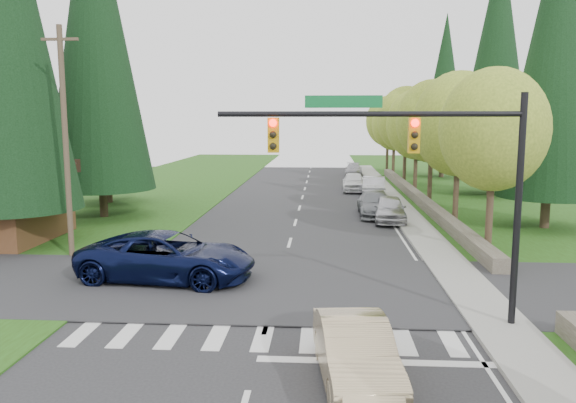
# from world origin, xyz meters

# --- Properties ---
(ground) EXTENTS (120.00, 120.00, 0.00)m
(ground) POSITION_xyz_m (0.00, 0.00, 0.00)
(ground) COLOR #28282B
(ground) RESTS_ON ground
(grass_east) EXTENTS (14.00, 110.00, 0.06)m
(grass_east) POSITION_xyz_m (13.00, 20.00, 0.03)
(grass_east) COLOR #254512
(grass_east) RESTS_ON ground
(grass_west) EXTENTS (14.00, 110.00, 0.06)m
(grass_west) POSITION_xyz_m (-13.00, 20.00, 0.03)
(grass_west) COLOR #254512
(grass_west) RESTS_ON ground
(cross_street) EXTENTS (120.00, 8.00, 0.10)m
(cross_street) POSITION_xyz_m (0.00, 8.00, 0.00)
(cross_street) COLOR #28282B
(cross_street) RESTS_ON ground
(sidewalk_east) EXTENTS (1.80, 80.00, 0.13)m
(sidewalk_east) POSITION_xyz_m (6.90, 22.00, 0.07)
(sidewalk_east) COLOR gray
(sidewalk_east) RESTS_ON ground
(curb_east) EXTENTS (0.20, 80.00, 0.13)m
(curb_east) POSITION_xyz_m (6.05, 22.00, 0.07)
(curb_east) COLOR gray
(curb_east) RESTS_ON ground
(stone_wall_north) EXTENTS (0.70, 40.00, 0.70)m
(stone_wall_north) POSITION_xyz_m (8.60, 30.00, 0.35)
(stone_wall_north) COLOR #4C4438
(stone_wall_north) RESTS_ON ground
(traffic_signal) EXTENTS (8.70, 0.37, 6.80)m
(traffic_signal) POSITION_xyz_m (4.37, 4.50, 4.98)
(traffic_signal) COLOR black
(traffic_signal) RESTS_ON ground
(utility_pole) EXTENTS (1.60, 0.24, 10.00)m
(utility_pole) POSITION_xyz_m (-9.50, 12.00, 5.14)
(utility_pole) COLOR #473828
(utility_pole) RESTS_ON ground
(decid_tree_0) EXTENTS (4.80, 4.80, 8.37)m
(decid_tree_0) POSITION_xyz_m (9.20, 14.00, 5.60)
(decid_tree_0) COLOR #38281C
(decid_tree_0) RESTS_ON ground
(decid_tree_1) EXTENTS (5.20, 5.20, 8.80)m
(decid_tree_1) POSITION_xyz_m (9.30, 21.00, 5.80)
(decid_tree_1) COLOR #38281C
(decid_tree_1) RESTS_ON ground
(decid_tree_2) EXTENTS (5.00, 5.00, 8.82)m
(decid_tree_2) POSITION_xyz_m (9.10, 28.00, 5.93)
(decid_tree_2) COLOR #38281C
(decid_tree_2) RESTS_ON ground
(decid_tree_3) EXTENTS (5.00, 5.00, 8.55)m
(decid_tree_3) POSITION_xyz_m (9.20, 35.00, 5.66)
(decid_tree_3) COLOR #38281C
(decid_tree_3) RESTS_ON ground
(decid_tree_4) EXTENTS (5.40, 5.40, 9.18)m
(decid_tree_4) POSITION_xyz_m (9.30, 42.00, 6.06)
(decid_tree_4) COLOR #38281C
(decid_tree_4) RESTS_ON ground
(decid_tree_5) EXTENTS (4.80, 4.80, 8.30)m
(decid_tree_5) POSITION_xyz_m (9.10, 49.00, 5.53)
(decid_tree_5) COLOR #38281C
(decid_tree_5) RESTS_ON ground
(decid_tree_6) EXTENTS (5.20, 5.20, 8.86)m
(decid_tree_6) POSITION_xyz_m (9.20, 56.00, 5.86)
(decid_tree_6) COLOR #38281C
(decid_tree_6) RESTS_ON ground
(conifer_w_a) EXTENTS (6.12, 6.12, 19.80)m
(conifer_w_a) POSITION_xyz_m (-13.00, 14.00, 10.79)
(conifer_w_a) COLOR #38281C
(conifer_w_a) RESTS_ON ground
(conifer_w_c) EXTENTS (6.46, 6.46, 20.80)m
(conifer_w_c) POSITION_xyz_m (-12.00, 22.00, 11.29)
(conifer_w_c) COLOR #38281C
(conifer_w_c) RESTS_ON ground
(conifer_w_e) EXTENTS (5.78, 5.78, 18.80)m
(conifer_w_e) POSITION_xyz_m (-14.00, 28.00, 10.29)
(conifer_w_e) COLOR #38281C
(conifer_w_e) RESTS_ON ground
(conifer_e_a) EXTENTS (5.44, 5.44, 17.80)m
(conifer_e_a) POSITION_xyz_m (14.00, 20.00, 9.79)
(conifer_e_a) COLOR #38281C
(conifer_e_a) RESTS_ON ground
(conifer_e_b) EXTENTS (6.12, 6.12, 19.80)m
(conifer_e_b) POSITION_xyz_m (15.00, 34.00, 10.79)
(conifer_e_b) COLOR #38281C
(conifer_e_b) RESTS_ON ground
(conifer_e_c) EXTENTS (5.10, 5.10, 16.80)m
(conifer_e_c) POSITION_xyz_m (14.00, 48.00, 9.29)
(conifer_e_c) COLOR #38281C
(conifer_e_c) RESTS_ON ground
(sedan_champagne) EXTENTS (2.07, 4.65, 1.48)m
(sedan_champagne) POSITION_xyz_m (2.42, 0.65, 0.74)
(sedan_champagne) COLOR #D3BA8D
(sedan_champagne) RESTS_ON ground
(suv_navy) EXTENTS (6.92, 3.80, 1.84)m
(suv_navy) POSITION_xyz_m (-4.21, 8.65, 0.92)
(suv_navy) COLOR black
(suv_navy) RESTS_ON ground
(parked_car_a) EXTENTS (2.13, 4.68, 1.56)m
(parked_car_a) POSITION_xyz_m (5.60, 21.61, 0.78)
(parked_car_a) COLOR #B8B8BD
(parked_car_a) RESTS_ON ground
(parked_car_b) EXTENTS (2.15, 5.23, 1.51)m
(parked_car_b) POSITION_xyz_m (4.93, 23.65, 0.76)
(parked_car_b) COLOR slate
(parked_car_b) RESTS_ON ground
(parked_car_c) EXTENTS (2.12, 4.96, 1.59)m
(parked_car_c) POSITION_xyz_m (5.60, 32.49, 0.80)
(parked_car_c) COLOR silver
(parked_car_c) RESTS_ON ground
(parked_car_d) EXTENTS (1.98, 4.71, 1.59)m
(parked_car_d) POSITION_xyz_m (4.20, 36.00, 0.80)
(parked_car_d) COLOR white
(parked_car_d) RESTS_ON ground
(parked_car_e) EXTENTS (2.00, 4.51, 1.29)m
(parked_car_e) POSITION_xyz_m (4.92, 49.99, 0.64)
(parked_car_e) COLOR #A2A2A7
(parked_car_e) RESTS_ON ground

